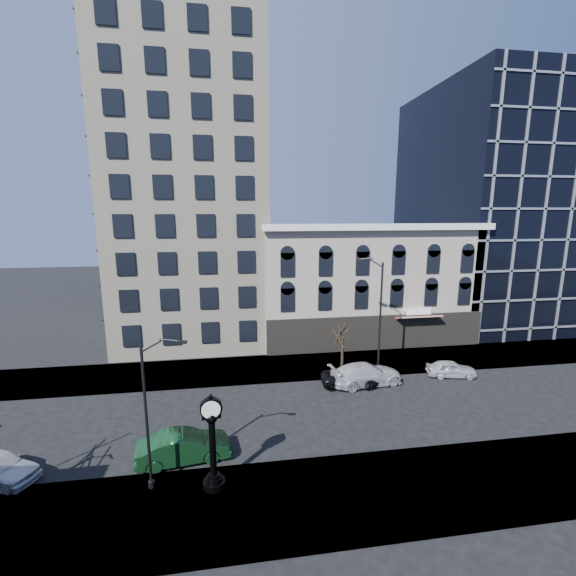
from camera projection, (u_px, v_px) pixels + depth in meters
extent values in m
plane|color=black|center=(268.00, 416.00, 26.01)|extent=(160.00, 160.00, 0.00)
cube|color=gray|center=(259.00, 369.00, 33.76)|extent=(160.00, 6.00, 0.12)
cube|color=gray|center=(285.00, 502.00, 18.24)|extent=(160.00, 6.00, 0.12)
cube|color=beige|center=(190.00, 159.00, 39.88)|extent=(15.00, 15.00, 38.00)
cube|color=#A59888|center=(362.00, 282.00, 42.15)|extent=(22.00, 10.00, 12.00)
cube|color=white|center=(383.00, 227.00, 35.90)|extent=(22.60, 0.80, 0.60)
cube|color=black|center=(377.00, 333.00, 38.06)|extent=(22.00, 0.30, 3.60)
cube|color=maroon|center=(419.00, 317.00, 37.81)|extent=(4.50, 1.18, 0.55)
cube|color=black|center=(503.00, 209.00, 48.41)|extent=(20.00, 20.00, 28.00)
cylinder|color=black|center=(214.00, 483.00, 19.16)|extent=(1.12, 1.12, 0.31)
cylinder|color=black|center=(214.00, 479.00, 19.11)|extent=(0.81, 0.81, 0.20)
cylinder|color=black|center=(214.00, 475.00, 19.08)|extent=(0.61, 0.61, 0.16)
cylinder|color=black|center=(213.00, 447.00, 18.78)|extent=(0.33, 0.33, 2.95)
sphere|color=black|center=(211.00, 418.00, 18.47)|extent=(0.57, 0.57, 0.57)
cube|color=black|center=(211.00, 416.00, 18.46)|extent=(0.94, 0.33, 0.25)
cylinder|color=black|center=(211.00, 408.00, 18.38)|extent=(1.09, 0.44, 1.06)
cylinder|color=white|center=(211.00, 410.00, 18.21)|extent=(0.89, 0.12, 0.90)
cylinder|color=white|center=(211.00, 406.00, 18.54)|extent=(0.89, 0.12, 0.90)
sphere|color=black|center=(211.00, 396.00, 18.26)|extent=(0.20, 0.20, 0.20)
cylinder|color=black|center=(146.00, 418.00, 18.40)|extent=(0.14, 0.14, 7.46)
cylinder|color=black|center=(152.00, 484.00, 19.08)|extent=(0.31, 0.31, 0.35)
cube|color=black|center=(176.00, 342.00, 17.60)|extent=(0.50, 0.28, 0.12)
cylinder|color=black|center=(380.00, 318.00, 32.46)|extent=(0.17, 0.17, 9.39)
cylinder|color=black|center=(378.00, 367.00, 33.32)|extent=(0.39, 0.39, 0.44)
cube|color=black|center=(357.00, 260.00, 32.03)|extent=(0.65, 0.46, 0.15)
cylinder|color=black|center=(342.00, 352.00, 33.47)|extent=(0.25, 0.25, 2.89)
imported|color=#143F1E|center=(184.00, 447.00, 21.22)|extent=(5.22, 2.44, 1.66)
imported|color=black|center=(350.00, 378.00, 30.49)|extent=(4.80, 2.61, 1.28)
imported|color=silver|center=(366.00, 374.00, 30.68)|extent=(6.18, 3.17, 1.71)
imported|color=silver|center=(451.00, 369.00, 32.18)|extent=(4.21, 2.36, 1.35)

